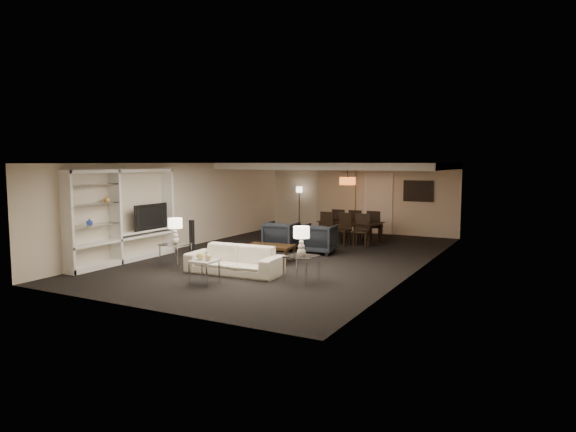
# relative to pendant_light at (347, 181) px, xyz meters

# --- Properties ---
(floor) EXTENTS (11.00, 11.00, 0.00)m
(floor) POSITION_rel_pendant_light_xyz_m (-0.30, -3.50, -1.92)
(floor) COLOR black
(floor) RESTS_ON ground
(ceiling) EXTENTS (7.00, 11.00, 0.02)m
(ceiling) POSITION_rel_pendant_light_xyz_m (-0.30, -3.50, 0.58)
(ceiling) COLOR silver
(ceiling) RESTS_ON ground
(wall_back) EXTENTS (7.00, 0.02, 2.50)m
(wall_back) POSITION_rel_pendant_light_xyz_m (-0.30, 2.00, -0.67)
(wall_back) COLOR beige
(wall_back) RESTS_ON ground
(wall_front) EXTENTS (7.00, 0.02, 2.50)m
(wall_front) POSITION_rel_pendant_light_xyz_m (-0.30, -9.00, -0.67)
(wall_front) COLOR beige
(wall_front) RESTS_ON ground
(wall_left) EXTENTS (0.02, 11.00, 2.50)m
(wall_left) POSITION_rel_pendant_light_xyz_m (-3.80, -3.50, -0.67)
(wall_left) COLOR beige
(wall_left) RESTS_ON ground
(wall_right) EXTENTS (0.02, 11.00, 2.50)m
(wall_right) POSITION_rel_pendant_light_xyz_m (3.20, -3.50, -0.67)
(wall_right) COLOR beige
(wall_right) RESTS_ON ground
(ceiling_soffit) EXTENTS (7.00, 4.00, 0.20)m
(ceiling_soffit) POSITION_rel_pendant_light_xyz_m (-0.30, 0.00, 0.48)
(ceiling_soffit) COLOR silver
(ceiling_soffit) RESTS_ON ceiling
(curtains) EXTENTS (1.50, 0.12, 2.40)m
(curtains) POSITION_rel_pendant_light_xyz_m (-1.20, 1.92, -0.72)
(curtains) COLOR beige
(curtains) RESTS_ON wall_back
(door) EXTENTS (0.90, 0.05, 2.10)m
(door) POSITION_rel_pendant_light_xyz_m (0.40, 1.97, -0.87)
(door) COLOR silver
(door) RESTS_ON wall_back
(painting) EXTENTS (0.95, 0.04, 0.65)m
(painting) POSITION_rel_pendant_light_xyz_m (1.80, 1.96, -0.37)
(painting) COLOR #142D38
(painting) RESTS_ON wall_back
(media_unit) EXTENTS (0.38, 3.40, 2.35)m
(media_unit) POSITION_rel_pendant_light_xyz_m (-3.61, -6.10, -0.74)
(media_unit) COLOR white
(media_unit) RESTS_ON wall_left
(pendant_light) EXTENTS (0.52, 0.52, 0.24)m
(pendant_light) POSITION_rel_pendant_light_xyz_m (0.00, 0.00, 0.00)
(pendant_light) COLOR #D8591E
(pendant_light) RESTS_ON ceiling_soffit
(sofa) EXTENTS (2.24, 0.98, 0.64)m
(sofa) POSITION_rel_pendant_light_xyz_m (-0.38, -5.93, -1.60)
(sofa) COLOR beige
(sofa) RESTS_ON floor
(coffee_table) EXTENTS (1.28, 0.84, 0.43)m
(coffee_table) POSITION_rel_pendant_light_xyz_m (-0.38, -4.33, -1.70)
(coffee_table) COLOR black
(coffee_table) RESTS_ON floor
(armchair_left) EXTENTS (0.96, 0.98, 0.82)m
(armchair_left) POSITION_rel_pendant_light_xyz_m (-0.98, -2.63, -1.51)
(armchair_left) COLOR black
(armchair_left) RESTS_ON floor
(armchair_right) EXTENTS (0.97, 0.99, 0.82)m
(armchair_right) POSITION_rel_pendant_light_xyz_m (0.22, -2.63, -1.51)
(armchair_right) COLOR black
(armchair_right) RESTS_ON floor
(side_table_left) EXTENTS (0.61, 0.61, 0.56)m
(side_table_left) POSITION_rel_pendant_light_xyz_m (-2.08, -5.93, -1.64)
(side_table_left) COLOR white
(side_table_left) RESTS_ON floor
(side_table_right) EXTENTS (0.64, 0.64, 0.56)m
(side_table_right) POSITION_rel_pendant_light_xyz_m (1.32, -5.93, -1.64)
(side_table_right) COLOR white
(side_table_right) RESTS_ON floor
(table_lamp_left) EXTENTS (0.37, 0.37, 0.62)m
(table_lamp_left) POSITION_rel_pendant_light_xyz_m (-2.08, -5.93, -1.05)
(table_lamp_left) COLOR beige
(table_lamp_left) RESTS_ON side_table_left
(table_lamp_right) EXTENTS (0.38, 0.38, 0.62)m
(table_lamp_right) POSITION_rel_pendant_light_xyz_m (1.32, -5.93, -1.05)
(table_lamp_right) COLOR beige
(table_lamp_right) RESTS_ON side_table_right
(marble_table) EXTENTS (0.51, 0.51, 0.50)m
(marble_table) POSITION_rel_pendant_light_xyz_m (-0.38, -7.03, -1.67)
(marble_table) COLOR silver
(marble_table) RESTS_ON floor
(gold_gourd_a) EXTENTS (0.16, 0.16, 0.16)m
(gold_gourd_a) POSITION_rel_pendant_light_xyz_m (-0.48, -7.03, -1.34)
(gold_gourd_a) COLOR #DCCB74
(gold_gourd_a) RESTS_ON marble_table
(gold_gourd_b) EXTENTS (0.14, 0.14, 0.14)m
(gold_gourd_b) POSITION_rel_pendant_light_xyz_m (-0.28, -7.03, -1.35)
(gold_gourd_b) COLOR tan
(gold_gourd_b) RESTS_ON marble_table
(television) EXTENTS (1.18, 0.15, 0.68)m
(television) POSITION_rel_pendant_light_xyz_m (-3.58, -5.27, -0.83)
(television) COLOR black
(television) RESTS_ON media_unit
(vase_blue) EXTENTS (0.16, 0.16, 0.16)m
(vase_blue) POSITION_rel_pendant_light_xyz_m (-3.61, -7.15, -0.78)
(vase_blue) COLOR #2A44B8
(vase_blue) RESTS_ON media_unit
(vase_amber) EXTENTS (0.15, 0.15, 0.16)m
(vase_amber) POSITION_rel_pendant_light_xyz_m (-3.61, -6.61, -0.28)
(vase_amber) COLOR gold
(vase_amber) RESTS_ON media_unit
(floor_speaker) EXTENTS (0.11, 0.11, 0.96)m
(floor_speaker) POSITION_rel_pendant_light_xyz_m (-2.72, -4.52, -1.44)
(floor_speaker) COLOR black
(floor_speaker) RESTS_ON floor
(dining_table) EXTENTS (2.01, 1.29, 0.66)m
(dining_table) POSITION_rel_pendant_light_xyz_m (0.26, -0.41, -1.59)
(dining_table) COLOR black
(dining_table) RESTS_ON floor
(chair_nl) EXTENTS (0.46, 0.46, 0.98)m
(chair_nl) POSITION_rel_pendant_light_xyz_m (-0.34, -1.06, -1.43)
(chair_nl) COLOR black
(chair_nl) RESTS_ON floor
(chair_nm) EXTENTS (0.51, 0.51, 0.98)m
(chair_nm) POSITION_rel_pendant_light_xyz_m (0.26, -1.06, -1.43)
(chair_nm) COLOR black
(chair_nm) RESTS_ON floor
(chair_nr) EXTENTS (0.50, 0.50, 0.98)m
(chair_nr) POSITION_rel_pendant_light_xyz_m (0.86, -1.06, -1.43)
(chair_nr) COLOR black
(chair_nr) RESTS_ON floor
(chair_fl) EXTENTS (0.48, 0.48, 0.98)m
(chair_fl) POSITION_rel_pendant_light_xyz_m (-0.34, 0.24, -1.43)
(chair_fl) COLOR black
(chair_fl) RESTS_ON floor
(chair_fm) EXTENTS (0.47, 0.47, 0.98)m
(chair_fm) POSITION_rel_pendant_light_xyz_m (0.26, 0.24, -1.43)
(chair_fm) COLOR black
(chair_fm) RESTS_ON floor
(chair_fr) EXTENTS (0.48, 0.48, 0.98)m
(chair_fr) POSITION_rel_pendant_light_xyz_m (0.86, 0.24, -1.43)
(chair_fr) COLOR black
(chair_fr) RESTS_ON floor
(floor_lamp) EXTENTS (0.26, 0.26, 1.61)m
(floor_lamp) POSITION_rel_pendant_light_xyz_m (-2.60, 1.70, -1.12)
(floor_lamp) COLOR black
(floor_lamp) RESTS_ON floor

